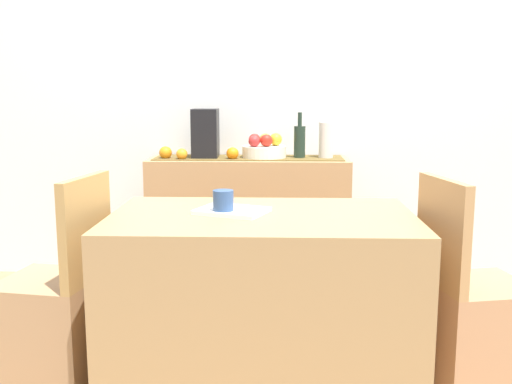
{
  "coord_description": "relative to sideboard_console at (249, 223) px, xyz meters",
  "views": [
    {
      "loc": [
        0.07,
        -2.81,
        1.25
      ],
      "look_at": [
        -0.04,
        0.39,
        0.71
      ],
      "focal_mm": 41.92,
      "sensor_mm": 36.0,
      "label": 1
    }
  ],
  "objects": [
    {
      "name": "orange_loose_near_bowl",
      "position": [
        -0.41,
        -0.1,
        0.45
      ],
      "size": [
        0.07,
        0.07,
        0.07
      ],
      "primitive_type": "sphere",
      "color": "orange",
      "rests_on": "sideboard_console"
    },
    {
      "name": "table_runner",
      "position": [
        0.0,
        0.0,
        0.42
      ],
      "size": [
        1.18,
        0.32,
        0.01
      ],
      "primitive_type": "cube",
      "color": "brown",
      "rests_on": "sideboard_console"
    },
    {
      "name": "wine_bottle",
      "position": [
        0.32,
        0.0,
        0.52
      ],
      "size": [
        0.07,
        0.07,
        0.29
      ],
      "color": "#203125",
      "rests_on": "sideboard_console"
    },
    {
      "name": "apple_front",
      "position": [
        0.1,
        0.07,
        0.53
      ],
      "size": [
        0.07,
        0.07,
        0.07
      ],
      "primitive_type": "sphere",
      "color": "#88AA3F",
      "rests_on": "fruit_bowl"
    },
    {
      "name": "open_book",
      "position": [
        -0.01,
        -1.27,
        0.33
      ],
      "size": [
        0.34,
        0.3,
        0.02
      ],
      "primitive_type": "cube",
      "rotation": [
        0.0,
        0.0,
        -0.38
      ],
      "color": "white",
      "rests_on": "dining_table"
    },
    {
      "name": "coffee_maker",
      "position": [
        -0.27,
        0.0,
        0.57
      ],
      "size": [
        0.16,
        0.18,
        0.31
      ],
      "primitive_type": "cube",
      "color": "black",
      "rests_on": "sideboard_console"
    },
    {
      "name": "orange_loose_far",
      "position": [
        -0.51,
        -0.06,
        0.45
      ],
      "size": [
        0.08,
        0.08,
        0.08
      ],
      "primitive_type": "sphere",
      "color": "orange",
      "rests_on": "sideboard_console"
    },
    {
      "name": "apple_rear",
      "position": [
        0.04,
        0.01,
        0.53
      ],
      "size": [
        0.08,
        0.08,
        0.08
      ],
      "primitive_type": "sphere",
      "color": "red",
      "rests_on": "fruit_bowl"
    },
    {
      "name": "apple_upper",
      "position": [
        0.04,
        -0.06,
        0.53
      ],
      "size": [
        0.07,
        0.07,
        0.07
      ],
      "primitive_type": "sphere",
      "color": "#B72C2B",
      "rests_on": "fruit_bowl"
    },
    {
      "name": "room_wall_rear",
      "position": [
        0.1,
        0.26,
        0.93
      ],
      "size": [
        6.4,
        0.06,
        2.7
      ],
      "primitive_type": "cube",
      "color": "silver",
      "rests_on": "ground"
    },
    {
      "name": "coffee_cup",
      "position": [
        -0.04,
        -1.3,
        0.38
      ],
      "size": [
        0.09,
        0.09,
        0.1
      ],
      "primitive_type": "cylinder",
      "color": "#315085",
      "rests_on": "dining_table"
    },
    {
      "name": "apple_right",
      "position": [
        0.17,
        0.03,
        0.53
      ],
      "size": [
        0.08,
        0.08,
        0.08
      ],
      "primitive_type": "sphere",
      "color": "gold",
      "rests_on": "fruit_bowl"
    },
    {
      "name": "ceramic_vase",
      "position": [
        0.48,
        0.0,
        0.53
      ],
      "size": [
        0.09,
        0.09,
        0.23
      ],
      "primitive_type": "cylinder",
      "color": "silver",
      "rests_on": "sideboard_console"
    },
    {
      "name": "chair_near_window",
      "position": [
        -0.78,
        -1.29,
        -0.15
      ],
      "size": [
        0.46,
        0.46,
        0.9
      ],
      "color": "tan",
      "rests_on": "ground"
    },
    {
      "name": "ground_plane",
      "position": [
        0.1,
        -0.92,
        -0.43
      ],
      "size": [
        6.4,
        6.4,
        0.02
      ],
      "primitive_type": "cube",
      "color": "#967450",
      "rests_on": "ground"
    },
    {
      "name": "dining_table",
      "position": [
        0.12,
        -1.29,
        -0.05
      ],
      "size": [
        1.27,
        0.79,
        0.74
      ],
      "primitive_type": "cube",
      "color": "tan",
      "rests_on": "ground"
    },
    {
      "name": "chair_by_corner",
      "position": [
        1.02,
        -1.29,
        -0.15
      ],
      "size": [
        0.47,
        0.47,
        0.9
      ],
      "color": "tan",
      "rests_on": "ground"
    },
    {
      "name": "sideboard_console",
      "position": [
        0.0,
        0.0,
        0.0
      ],
      "size": [
        1.25,
        0.42,
        0.83
      ],
      "primitive_type": "cube",
      "color": "tan",
      "rests_on": "ground"
    },
    {
      "name": "apple_center",
      "position": [
        0.11,
        -0.04,
        0.53
      ],
      "size": [
        0.08,
        0.08,
        0.08
      ],
      "primitive_type": "sphere",
      "color": "red",
      "rests_on": "fruit_bowl"
    },
    {
      "name": "orange_loose_end",
      "position": [
        -0.1,
        -0.08,
        0.45
      ],
      "size": [
        0.08,
        0.08,
        0.08
      ],
      "primitive_type": "sphere",
      "color": "orange",
      "rests_on": "sideboard_console"
    },
    {
      "name": "fruit_bowl",
      "position": [
        0.1,
        0.0,
        0.46
      ],
      "size": [
        0.27,
        0.27,
        0.07
      ],
      "primitive_type": "cylinder",
      "color": "white",
      "rests_on": "table_runner"
    }
  ]
}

